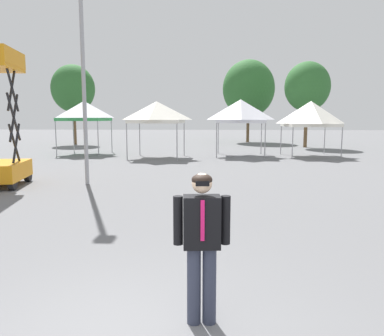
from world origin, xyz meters
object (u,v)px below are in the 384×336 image
(canopy_tent_behind_right, at_px, (84,111))
(tree_behind_tents_left, at_px, (249,89))
(canopy_tent_behind_center, at_px, (157,112))
(canopy_tent_center, at_px, (241,111))
(tree_behind_tents_right, at_px, (307,87))
(scissor_lift, at_px, (1,147))
(tree_behind_tents_center, at_px, (73,89))
(canopy_tent_far_left, at_px, (311,114))
(person_foreground, at_px, (202,238))
(light_pole_near_lift, at_px, (82,35))

(canopy_tent_behind_right, height_order, tree_behind_tents_left, tree_behind_tents_left)
(canopy_tent_behind_center, bearing_deg, canopy_tent_center, 16.33)
(tree_behind_tents_right, xyz_separation_m, tree_behind_tents_left, (-4.06, 6.29, 0.34))
(canopy_tent_behind_right, xyz_separation_m, canopy_tent_behind_center, (5.05, -2.04, -0.11))
(canopy_tent_center, height_order, scissor_lift, scissor_lift)
(canopy_tent_behind_center, relative_size, tree_behind_tents_left, 0.42)
(tree_behind_tents_center, bearing_deg, canopy_tent_behind_right, -65.82)
(scissor_lift, relative_size, tree_behind_tents_left, 0.59)
(canopy_tent_behind_center, relative_size, scissor_lift, 0.71)
(canopy_tent_far_left, relative_size, scissor_lift, 0.72)
(person_foreground, xyz_separation_m, tree_behind_tents_left, (3.49, 33.16, 4.11))
(canopy_tent_behind_center, bearing_deg, canopy_tent_far_left, 8.40)
(tree_behind_tents_left, bearing_deg, canopy_tent_behind_right, -132.32)
(scissor_lift, relative_size, person_foreground, 2.63)
(canopy_tent_behind_right, bearing_deg, canopy_tent_far_left, -2.69)
(tree_behind_tents_left, bearing_deg, tree_behind_tents_center, -164.87)
(scissor_lift, bearing_deg, person_foreground, -49.71)
(light_pole_near_lift, xyz_separation_m, tree_behind_tents_left, (7.92, 24.04, -0.09))
(person_foreground, xyz_separation_m, tree_behind_tents_center, (-12.17, 28.92, 3.86))
(person_foreground, height_order, tree_behind_tents_center, tree_behind_tents_center)
(person_foreground, distance_m, light_pole_near_lift, 10.97)
(canopy_tent_behind_center, distance_m, person_foreground, 18.55)
(tree_behind_tents_right, distance_m, tree_behind_tents_center, 19.83)
(canopy_tent_behind_center, height_order, tree_behind_tents_left, tree_behind_tents_left)
(tree_behind_tents_left, bearing_deg, canopy_tent_center, -97.12)
(canopy_tent_behind_center, xyz_separation_m, canopy_tent_far_left, (9.29, 1.37, -0.09))
(canopy_tent_behind_center, xyz_separation_m, tree_behind_tents_right, (10.77, 8.68, 2.11))
(person_foreground, relative_size, tree_behind_tents_right, 0.26)
(canopy_tent_behind_right, xyz_separation_m, person_foreground, (8.27, -20.24, -1.77))
(light_pole_near_lift, distance_m, tree_behind_tents_center, 21.27)
(canopy_tent_center, xyz_separation_m, tree_behind_tents_center, (-13.98, 9.26, 2.11))
(tree_behind_tents_right, bearing_deg, light_pole_near_lift, -124.00)
(tree_behind_tents_center, bearing_deg, person_foreground, -67.18)
(canopy_tent_behind_center, xyz_separation_m, scissor_lift, (-4.04, -9.63, -1.32))
(light_pole_near_lift, bearing_deg, scissor_lift, -168.93)
(light_pole_near_lift, bearing_deg, canopy_tent_behind_right, 109.07)
(tree_behind_tents_left, bearing_deg, light_pole_near_lift, -108.23)
(canopy_tent_center, xyz_separation_m, tree_behind_tents_left, (1.68, 13.49, 2.36))
(canopy_tent_behind_right, bearing_deg, light_pole_near_lift, -70.93)
(canopy_tent_behind_right, xyz_separation_m, tree_behind_tents_left, (11.76, 12.92, 2.33))
(canopy_tent_behind_right, height_order, canopy_tent_behind_center, canopy_tent_behind_right)
(person_foreground, bearing_deg, scissor_lift, 130.29)
(scissor_lift, relative_size, tree_behind_tents_right, 0.69)
(canopy_tent_behind_right, bearing_deg, tree_behind_tents_right, 22.74)
(person_foreground, bearing_deg, tree_behind_tents_right, 74.30)
(canopy_tent_behind_center, relative_size, tree_behind_tents_center, 0.48)
(canopy_tent_behind_right, distance_m, light_pole_near_lift, 12.02)
(scissor_lift, bearing_deg, tree_behind_tents_left, 66.39)
(canopy_tent_far_left, bearing_deg, tree_behind_tents_center, 152.85)
(canopy_tent_behind_right, bearing_deg, person_foreground, -67.77)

